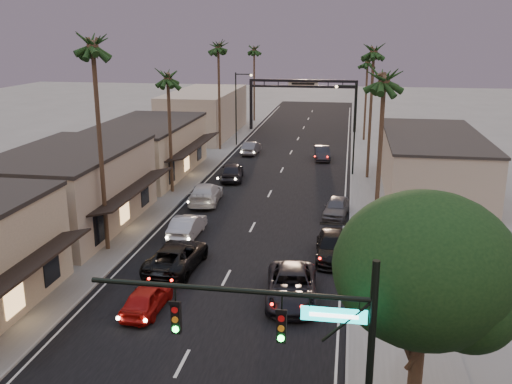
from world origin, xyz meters
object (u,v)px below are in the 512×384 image
(traffic_signal, at_px, (305,343))
(streetlight_left, at_px, (238,103))
(palm_ra, at_px, (385,74))
(palm_rc, at_px, (368,59))
(palm_lb, at_px, (92,39))
(curbside_black, at_px, (333,247))
(arch, at_px, (303,92))
(oncoming_pickup, at_px, (177,256))
(corner_tree, at_px, (426,275))
(palm_rb, at_px, (374,47))
(palm_far, at_px, (254,47))
(oncoming_silver, at_px, (187,226))
(oncoming_red, at_px, (147,298))
(palm_ld, at_px, (218,44))
(palm_lc, at_px, (168,73))
(curbside_near, at_px, (292,286))
(streetlight_right, at_px, (352,122))

(traffic_signal, bearing_deg, streetlight_left, 103.14)
(palm_ra, bearing_deg, palm_rc, 90.00)
(palm_lb, bearing_deg, curbside_black, 4.08)
(traffic_signal, xyz_separation_m, arch, (-5.69, 66.00, 0.45))
(oncoming_pickup, bearing_deg, corner_tree, 138.48)
(palm_ra, bearing_deg, corner_tree, -86.97)
(traffic_signal, relative_size, palm_rb, 0.60)
(palm_rb, relative_size, palm_rc, 1.16)
(traffic_signal, relative_size, palm_far, 0.64)
(arch, height_order, oncoming_pickup, arch)
(streetlight_left, bearing_deg, palm_rb, -42.05)
(palm_rb, distance_m, curbside_black, 24.12)
(palm_ra, distance_m, oncoming_silver, 16.68)
(corner_tree, distance_m, streetlight_left, 53.15)
(oncoming_red, xyz_separation_m, oncoming_pickup, (-0.09, 5.50, 0.10))
(palm_ld, xyz_separation_m, palm_far, (0.30, 23.00, -0.97))
(traffic_signal, distance_m, palm_lc, 35.46)
(palm_ld, relative_size, oncoming_silver, 3.03)
(oncoming_silver, bearing_deg, palm_rc, -107.51)
(streetlight_left, bearing_deg, palm_ld, -119.25)
(oncoming_red, height_order, oncoming_silver, oncoming_silver)
(streetlight_left, distance_m, oncoming_silver, 33.07)
(palm_rb, height_order, oncoming_pickup, palm_rb)
(oncoming_pickup, height_order, curbside_black, oncoming_pickup)
(streetlight_left, relative_size, palm_ld, 0.63)
(corner_tree, relative_size, curbside_near, 1.52)
(palm_ra, height_order, curbside_black, palm_ra)
(curbside_black, bearing_deg, streetlight_right, 85.46)
(palm_lb, xyz_separation_m, oncoming_red, (5.46, -7.64, -12.68))
(palm_ld, relative_size, palm_rb, 1.00)
(traffic_signal, height_order, palm_rb, palm_rb)
(corner_tree, relative_size, palm_far, 0.67)
(palm_lb, bearing_deg, corner_tree, -38.83)
(oncoming_pickup, bearing_deg, arch, -90.87)
(palm_rc, height_order, oncoming_red, palm_rc)
(streetlight_right, bearing_deg, palm_far, 114.76)
(arch, xyz_separation_m, palm_lb, (-8.60, -48.00, 7.85))
(streetlight_left, relative_size, curbside_near, 1.56)
(oncoming_pickup, relative_size, oncoming_silver, 1.24)
(palm_rc, relative_size, curbside_near, 2.11)
(palm_ra, relative_size, oncoming_silver, 2.81)
(streetlight_right, xyz_separation_m, streetlight_left, (-13.84, 13.00, 0.00))
(corner_tree, height_order, oncoming_red, corner_tree)
(streetlight_right, relative_size, palm_lb, 0.59)
(palm_rc, height_order, curbside_black, palm_rc)
(traffic_signal, distance_m, streetlight_right, 41.02)
(oncoming_red, bearing_deg, palm_ld, -80.36)
(arch, relative_size, palm_rb, 1.07)
(arch, distance_m, palm_lc, 35.41)
(palm_ra, relative_size, oncoming_pickup, 2.27)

